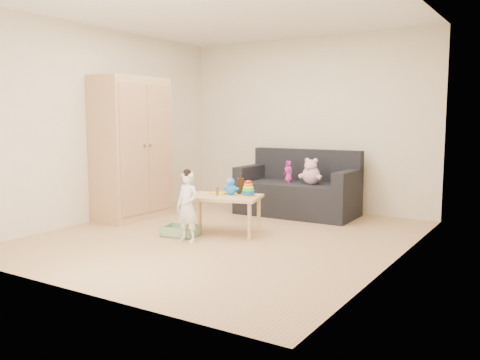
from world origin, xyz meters
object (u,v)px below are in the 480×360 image
Objects in this scene: sofa at (297,199)px; toddler at (188,207)px; play_table at (223,215)px; wardrobe at (132,148)px.

sofa is 2.14× the size of toddler.
play_table is at bearing -99.40° from sofa.
toddler is (-0.11, -0.55, 0.16)m from play_table.
sofa is (1.85, 1.42, -0.74)m from wardrobe.
play_table is at bearing -4.72° from wardrobe.
toddler is at bearing -101.51° from play_table.
sofa is 2.14m from toddler.
wardrobe is 2.21× the size of play_table.
play_table is at bearing 81.75° from toddler.
wardrobe is at bearing -143.39° from sofa.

